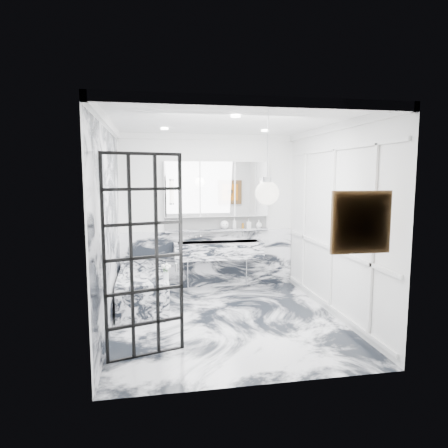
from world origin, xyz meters
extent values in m
plane|color=white|center=(0.00, 0.00, 0.00)|extent=(3.60, 3.60, 0.00)
plane|color=white|center=(0.00, 0.00, 2.80)|extent=(3.60, 3.60, 0.00)
plane|color=white|center=(0.00, 1.80, 1.40)|extent=(3.60, 0.00, 3.60)
plane|color=white|center=(0.00, -1.80, 1.40)|extent=(3.60, 0.00, 3.60)
plane|color=white|center=(-1.60, 0.00, 1.40)|extent=(0.00, 3.60, 3.60)
plane|color=white|center=(1.60, 0.00, 1.40)|extent=(0.00, 3.60, 3.60)
cube|color=white|center=(0.00, 1.78, 0.53)|extent=(3.18, 0.05, 1.05)
cube|color=white|center=(-1.59, 0.00, 1.34)|extent=(0.02, 3.56, 2.68)
cube|color=white|center=(1.58, 0.00, 1.30)|extent=(0.03, 3.40, 2.30)
imported|color=#8C5919|center=(0.47, 1.71, 1.19)|extent=(0.10, 0.10, 0.20)
imported|color=#4C4C51|center=(0.74, 1.71, 1.18)|extent=(0.09, 0.09, 0.18)
imported|color=silver|center=(0.94, 1.71, 1.17)|extent=(0.14, 0.14, 0.15)
sphere|color=white|center=(0.29, 1.71, 1.17)|extent=(0.17, 0.17, 0.17)
cylinder|color=#8C5919|center=(0.63, 1.71, 1.14)|extent=(0.04, 0.04, 0.10)
cylinder|color=silver|center=(-0.84, 0.33, 0.61)|extent=(0.08, 0.08, 0.12)
cube|color=orange|center=(1.05, -1.76, 1.61)|extent=(0.54, 0.05, 0.54)
sphere|color=white|center=(0.19, -1.34, 1.89)|extent=(0.25, 0.25, 0.25)
cube|color=silver|center=(0.15, 1.55, 0.73)|extent=(1.60, 0.45, 0.30)
cube|color=silver|center=(0.15, 1.72, 1.07)|extent=(1.90, 0.14, 0.04)
cube|color=white|center=(0.15, 1.78, 1.21)|extent=(1.90, 0.03, 0.23)
cube|color=white|center=(0.15, 1.73, 1.82)|extent=(1.90, 0.16, 1.00)
cylinder|color=white|center=(-0.67, 1.63, 1.78)|extent=(0.07, 0.07, 0.40)
cylinder|color=white|center=(0.97, 1.63, 1.78)|extent=(0.07, 0.07, 0.40)
cube|color=silver|center=(-1.18, 0.90, 0.28)|extent=(0.75, 1.65, 0.55)
camera|label=1|loc=(-1.02, -5.42, 2.09)|focal=32.00mm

